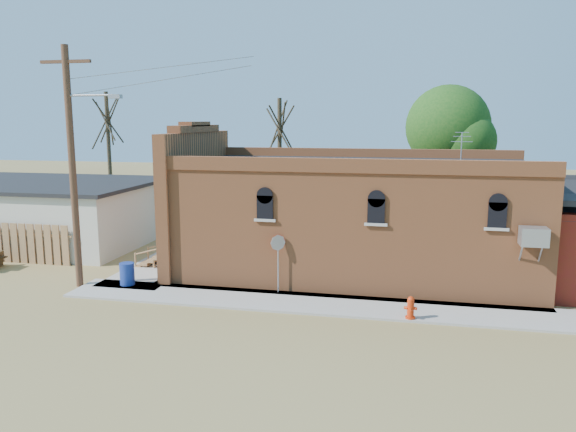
% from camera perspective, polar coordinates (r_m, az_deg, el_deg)
% --- Properties ---
extents(ground, '(120.00, 120.00, 0.00)m').
position_cam_1_polar(ground, '(19.06, -0.84, -9.64)').
color(ground, olive).
rests_on(ground, ground).
extents(sidewalk_south, '(19.00, 2.20, 0.08)m').
position_cam_1_polar(sidewalk_south, '(19.63, 4.09, -8.96)').
color(sidewalk_south, '#9E9991').
rests_on(sidewalk_south, ground).
extents(sidewalk_west, '(2.60, 10.00, 0.08)m').
position_cam_1_polar(sidewalk_west, '(26.45, -11.29, -4.19)').
color(sidewalk_west, '#9E9991').
rests_on(sidewalk_west, ground).
extents(brick_bar, '(16.40, 7.97, 6.30)m').
position_cam_1_polar(brick_bar, '(23.48, 6.09, -0.08)').
color(brick_bar, '#BA6538').
rests_on(brick_bar, ground).
extents(wood_fence, '(5.20, 0.10, 1.80)m').
position_cam_1_polar(wood_fence, '(27.71, -25.65, -2.51)').
color(wood_fence, '#906141').
rests_on(wood_fence, ground).
extents(utility_pole, '(3.12, 0.26, 9.00)m').
position_cam_1_polar(utility_pole, '(22.39, -20.97, 5.12)').
color(utility_pole, '#44271B').
rests_on(utility_pole, ground).
extents(tree_bare_near, '(2.80, 2.80, 7.65)m').
position_cam_1_polar(tree_bare_near, '(31.32, -0.86, 9.10)').
color(tree_bare_near, '#433826').
rests_on(tree_bare_near, ground).
extents(tree_bare_far, '(2.80, 2.80, 8.16)m').
position_cam_1_polar(tree_bare_far, '(36.32, -17.89, 9.36)').
color(tree_bare_far, '#433826').
rests_on(tree_bare_far, ground).
extents(tree_leafy, '(4.40, 4.40, 8.15)m').
position_cam_1_polar(tree_leafy, '(31.08, 15.94, 8.67)').
color(tree_leafy, '#433826').
rests_on(tree_leafy, ground).
extents(fire_hydrant, '(0.43, 0.43, 0.73)m').
position_cam_1_polar(fire_hydrant, '(18.48, 12.35, -9.08)').
color(fire_hydrant, red).
rests_on(fire_hydrant, sidewalk_south).
extents(stop_sign, '(0.47, 0.42, 2.15)m').
position_cam_1_polar(stop_sign, '(20.37, -1.02, -3.29)').
color(stop_sign, '#98989E').
rests_on(stop_sign, sidewalk_south).
extents(trash_barrel, '(0.63, 0.63, 0.85)m').
position_cam_1_polar(trash_barrel, '(22.45, -16.03, -5.67)').
color(trash_barrel, navy).
rests_on(trash_barrel, sidewalk_west).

